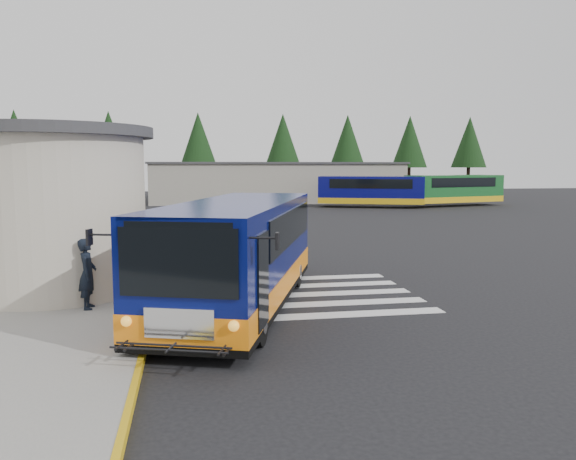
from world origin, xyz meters
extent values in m
plane|color=black|center=(0.00, 0.00, 0.00)|extent=(140.00, 140.00, 0.00)
cube|color=gray|center=(-9.00, 4.00, 0.07)|extent=(10.00, 34.00, 0.15)
cube|color=gold|center=(-4.05, 4.00, 0.08)|extent=(0.12, 34.00, 0.16)
cylinder|color=#B8B19C|center=(-7.00, 0.50, 2.40)|extent=(5.20, 5.20, 4.50)
cylinder|color=#38383A|center=(-7.00, 0.50, 4.80)|extent=(5.80, 5.80, 0.30)
cube|color=black|center=(-6.48, 5.00, 1.25)|extent=(0.08, 1.20, 2.20)
cube|color=#38383A|center=(-6.00, 5.00, 2.55)|extent=(1.20, 1.80, 0.12)
cube|color=silver|center=(-0.50, -3.20, 0.01)|extent=(8.00, 0.55, 0.01)
cube|color=silver|center=(-0.50, -2.00, 0.01)|extent=(8.00, 0.55, 0.01)
cube|color=silver|center=(-0.50, -0.80, 0.01)|extent=(8.00, 0.55, 0.01)
cube|color=silver|center=(-0.50, 0.40, 0.01)|extent=(8.00, 0.55, 0.01)
cube|color=silver|center=(-0.50, 1.60, 0.01)|extent=(8.00, 0.55, 0.01)
cube|color=gray|center=(6.00, 42.00, 2.00)|extent=(26.00, 8.00, 4.00)
cube|color=#38383A|center=(6.00, 42.00, 4.10)|extent=(26.40, 8.40, 0.20)
cylinder|color=black|center=(-22.00, 50.00, 1.80)|extent=(0.44, 0.44, 3.60)
cone|color=black|center=(-22.00, 50.00, 6.80)|extent=(4.40, 4.40, 6.40)
cylinder|color=black|center=(-12.00, 50.00, 1.80)|extent=(0.44, 0.44, 3.60)
cone|color=black|center=(-12.00, 50.00, 6.80)|extent=(4.40, 4.40, 6.40)
cylinder|color=black|center=(-2.00, 50.00, 1.80)|extent=(0.44, 0.44, 3.60)
cone|color=black|center=(-2.00, 50.00, 6.80)|extent=(4.40, 4.40, 6.40)
cylinder|color=black|center=(8.00, 50.00, 1.80)|extent=(0.44, 0.44, 3.60)
cone|color=black|center=(8.00, 50.00, 6.80)|extent=(4.40, 4.40, 6.40)
cylinder|color=black|center=(16.00, 50.00, 1.80)|extent=(0.44, 0.44, 3.60)
cone|color=black|center=(16.00, 50.00, 6.80)|extent=(4.40, 4.40, 6.40)
cylinder|color=black|center=(24.00, 50.00, 1.80)|extent=(0.44, 0.44, 3.60)
cone|color=black|center=(24.00, 50.00, 6.80)|extent=(4.40, 4.40, 6.40)
cylinder|color=black|center=(32.00, 50.00, 1.80)|extent=(0.44, 0.44, 3.60)
cone|color=black|center=(32.00, 50.00, 6.80)|extent=(4.40, 4.40, 6.40)
cube|color=#070F57|center=(-1.79, -1.95, 1.65)|extent=(5.49, 9.79, 2.47)
cube|color=orange|center=(-1.79, -1.95, 0.71)|extent=(5.53, 9.83, 0.59)
cube|color=black|center=(-1.79, -1.95, 0.37)|extent=(5.51, 9.82, 0.23)
cube|color=black|center=(-3.30, -6.45, 2.05)|extent=(2.21, 0.79, 1.31)
cube|color=silver|center=(-3.30, -6.46, 0.89)|extent=(1.31, 0.49, 0.58)
cube|color=black|center=(-2.79, -0.73, 2.15)|extent=(2.24, 6.58, 0.94)
cube|color=black|center=(-0.26, -1.58, 2.15)|extent=(2.24, 6.58, 0.94)
cylinder|color=black|center=(-3.89, -4.57, 0.50)|extent=(0.62, 1.06, 1.01)
cylinder|color=black|center=(-1.70, -5.30, 0.50)|extent=(0.62, 1.06, 1.01)
cylinder|color=black|center=(-2.02, 1.00, 0.50)|extent=(0.62, 1.06, 1.01)
cylinder|color=black|center=(0.17, 0.27, 0.50)|extent=(0.62, 1.06, 1.01)
cube|color=black|center=(-4.98, -5.70, 2.47)|extent=(0.11, 0.20, 0.31)
cube|color=black|center=(-1.50, -6.86, 2.47)|extent=(0.11, 0.20, 0.31)
imported|color=black|center=(-5.70, -1.99, 1.06)|extent=(0.45, 0.68, 1.83)
imported|color=black|center=(-6.50, -0.28, 0.95)|extent=(0.64, 0.80, 1.60)
cylinder|color=black|center=(-4.20, -4.67, 0.65)|extent=(0.08, 0.08, 1.01)
cube|color=#07085A|center=(13.38, 32.73, 1.64)|extent=(9.82, 5.84, 2.43)
cube|color=gold|center=(13.38, 32.73, 0.65)|extent=(9.86, 5.88, 0.53)
cube|color=black|center=(13.38, 32.73, 2.22)|extent=(7.87, 5.14, 0.84)
cube|color=#165623|center=(21.82, 33.18, 1.68)|extent=(10.14, 5.08, 2.50)
cube|color=gold|center=(21.82, 33.18, 0.67)|extent=(10.18, 5.12, 0.54)
cube|color=black|center=(21.82, 33.18, 2.28)|extent=(8.05, 4.59, 0.87)
camera|label=1|loc=(-3.05, -16.90, 3.84)|focal=35.00mm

